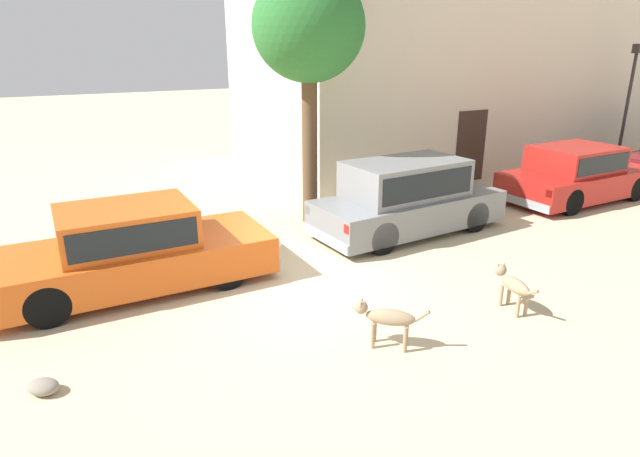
% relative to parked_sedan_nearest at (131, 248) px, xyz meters
% --- Properties ---
extents(ground_plane, '(80.00, 80.00, 0.00)m').
position_rel_parked_sedan_nearest_xyz_m(ground_plane, '(2.54, -1.30, -0.71)').
color(ground_plane, '#CCB78E').
extents(parked_sedan_nearest, '(4.74, 1.84, 1.43)m').
position_rel_parked_sedan_nearest_xyz_m(parked_sedan_nearest, '(0.00, 0.00, 0.00)').
color(parked_sedan_nearest, '#D15619').
rests_on(parked_sedan_nearest, ground_plane).
extents(parked_sedan_second, '(4.50, 1.95, 1.61)m').
position_rel_parked_sedan_nearest_xyz_m(parked_sedan_second, '(5.78, 0.08, 0.12)').
color(parked_sedan_second, slate).
rests_on(parked_sedan_second, ground_plane).
extents(parked_sedan_third, '(4.43, 1.92, 1.44)m').
position_rel_parked_sedan_nearest_xyz_m(parked_sedan_third, '(11.25, 0.06, 0.02)').
color(parked_sedan_third, '#AD1E19').
rests_on(parked_sedan_third, ground_plane).
extents(apartment_block, '(14.49, 6.77, 9.10)m').
position_rel_parked_sedan_nearest_xyz_m(apartment_block, '(12.40, 6.33, 3.84)').
color(apartment_block, beige).
rests_on(apartment_block, ground_plane).
extents(stray_dog_spotted, '(0.86, 0.77, 0.68)m').
position_rel_parked_sedan_nearest_xyz_m(stray_dog_spotted, '(2.69, -3.61, -0.26)').
color(stray_dog_spotted, '#997F60').
rests_on(stray_dog_spotted, ground_plane).
extents(stray_dog_tan, '(0.30, 1.03, 0.67)m').
position_rel_parked_sedan_nearest_xyz_m(stray_dog_tan, '(5.06, -3.61, -0.28)').
color(stray_dog_tan, '#997F60').
rests_on(stray_dog_tan, ground_plane).
extents(street_lamp, '(0.22, 0.22, 3.92)m').
position_rel_parked_sedan_nearest_xyz_m(street_lamp, '(15.61, 1.83, 1.80)').
color(street_lamp, '#2D2B28').
rests_on(street_lamp, ground_plane).
extents(acacia_tree_left, '(2.44, 2.19, 5.45)m').
position_rel_parked_sedan_nearest_xyz_m(acacia_tree_left, '(4.29, 1.78, 3.50)').
color(acacia_tree_left, brown).
rests_on(acacia_tree_left, ground_plane).
extents(rubble_pile, '(0.49, 0.48, 0.18)m').
position_rel_parked_sedan_nearest_xyz_m(rubble_pile, '(-1.52, -2.56, -0.62)').
color(rubble_pile, gray).
rests_on(rubble_pile, ground_plane).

